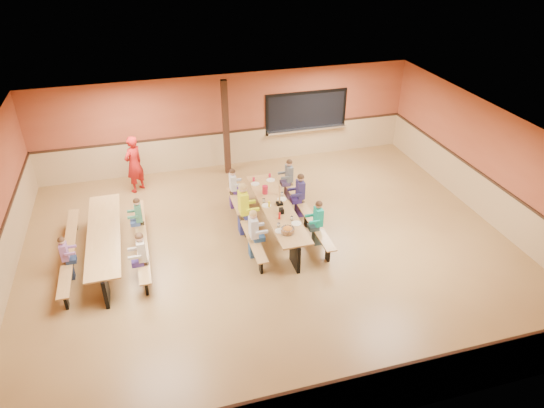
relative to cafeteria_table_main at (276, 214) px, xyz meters
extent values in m
plane|color=brown|center=(-0.36, -0.75, -0.53)|extent=(12.00, 12.00, 0.00)
cube|color=#9B4A2D|center=(-0.36, 4.25, 0.97)|extent=(12.00, 0.04, 3.00)
cube|color=#9B4A2D|center=(-0.36, -5.75, 0.97)|extent=(12.00, 0.04, 3.00)
cube|color=#9B4A2D|center=(5.64, -0.75, 0.97)|extent=(0.04, 10.00, 3.00)
cube|color=white|center=(-0.36, -0.75, 2.47)|extent=(12.00, 10.00, 0.04)
cube|color=black|center=(2.24, 4.22, 1.02)|extent=(2.60, 0.06, 1.20)
cube|color=silver|center=(2.24, 4.13, 0.45)|extent=(2.70, 0.28, 0.06)
cube|color=black|center=(-0.56, 3.65, 0.97)|extent=(0.18, 0.18, 3.00)
cube|color=#A57841|center=(0.00, 0.00, 0.19)|extent=(0.75, 3.60, 0.04)
cube|color=black|center=(0.00, -1.55, -0.18)|extent=(0.08, 0.60, 0.70)
cube|color=black|center=(0.00, 1.55, -0.18)|extent=(0.08, 0.60, 0.70)
cube|color=#A57841|center=(-0.83, 0.00, -0.09)|extent=(0.26, 3.60, 0.04)
cube|color=black|center=(-0.83, 0.00, -0.32)|extent=(0.06, 0.18, 0.41)
cube|color=#A57841|center=(0.83, 0.00, -0.09)|extent=(0.26, 3.60, 0.04)
cube|color=black|center=(0.83, 0.00, -0.32)|extent=(0.06, 0.18, 0.41)
cube|color=#A57841|center=(-4.23, -0.03, 0.19)|extent=(0.75, 3.60, 0.04)
cube|color=black|center=(-4.23, -1.58, -0.18)|extent=(0.08, 0.60, 0.70)
cube|color=black|center=(-4.23, 1.52, -0.18)|extent=(0.08, 0.60, 0.70)
cube|color=#A57841|center=(-5.06, -0.03, -0.09)|extent=(0.26, 3.60, 0.04)
cube|color=black|center=(-5.06, -0.03, -0.32)|extent=(0.06, 0.18, 0.41)
cube|color=#A57841|center=(-3.41, -0.03, -0.09)|extent=(0.26, 3.60, 0.04)
cube|color=black|center=(-3.41, -0.03, -0.32)|extent=(0.06, 0.18, 0.41)
imported|color=#A11512|center=(-3.40, 3.21, 0.34)|extent=(0.75, 0.74, 1.74)
cylinder|color=#AE172D|center=(-0.11, 0.73, 0.32)|extent=(0.16, 0.16, 0.22)
cube|color=black|center=(0.03, -0.34, 0.28)|extent=(0.10, 0.14, 0.13)
cylinder|color=yellow|center=(-0.19, 0.02, 0.30)|extent=(0.06, 0.06, 0.17)
cylinder|color=#B2140F|center=(-0.09, -0.58, 0.30)|extent=(0.06, 0.06, 0.17)
cube|color=black|center=(0.10, 0.07, 0.24)|extent=(0.16, 0.16, 0.06)
cube|color=#A57841|center=(0.10, 0.07, 0.52)|extent=(0.02, 0.09, 0.50)
camera|label=1|loc=(-2.98, -10.12, 6.62)|focal=32.00mm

